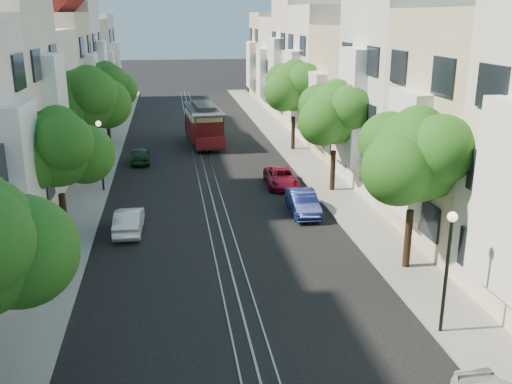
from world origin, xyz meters
name	(u,v)px	position (x,y,z in m)	size (l,w,h in m)	color
ground	(203,163)	(0.00, 28.00, 0.00)	(200.00, 200.00, 0.00)	black
sidewalk_east	(302,159)	(7.25, 28.00, 0.06)	(2.50, 80.00, 0.12)	gray
sidewalk_west	(98,166)	(-7.25, 28.00, 0.06)	(2.50, 80.00, 0.12)	gray
rail_left	(195,163)	(-0.55, 28.00, 0.01)	(0.06, 80.00, 0.02)	gray
rail_slot	(203,163)	(0.00, 28.00, 0.01)	(0.06, 80.00, 0.02)	gray
rail_right	(211,163)	(0.55, 28.00, 0.01)	(0.06, 80.00, 0.02)	gray
lane_line	(203,163)	(0.00, 28.00, 0.00)	(0.08, 80.00, 0.01)	tan
townhouses_east	(367,87)	(11.87, 27.91, 5.18)	(7.75, 72.00, 12.00)	beige
townhouses_west	(20,95)	(-11.87, 27.91, 5.08)	(7.75, 72.00, 11.76)	silver
tree_e_b	(416,158)	(7.26, 8.98, 4.73)	(4.93, 4.08, 6.68)	black
tree_e_c	(336,115)	(7.26, 19.98, 4.60)	(4.84, 3.99, 6.52)	black
tree_e_d	(295,87)	(7.26, 30.98, 4.87)	(5.01, 4.16, 6.85)	black
tree_w_b	(58,151)	(-7.14, 13.98, 4.40)	(4.72, 3.87, 6.27)	black
tree_w_c	(88,100)	(-7.14, 24.98, 5.07)	(5.13, 4.28, 7.09)	black
tree_w_d	(106,87)	(-7.14, 35.98, 4.60)	(4.84, 3.99, 6.52)	black
lamp_east	(448,255)	(6.30, 4.00, 2.85)	(0.32, 0.32, 4.16)	black
lamp_west	(100,145)	(-6.30, 22.00, 2.85)	(0.32, 0.32, 4.16)	black
cable_car	(203,122)	(0.50, 34.39, 1.78)	(2.97, 7.97, 3.00)	black
parked_car_e_mid	(303,203)	(4.55, 16.36, 0.62)	(1.32, 3.78, 1.25)	#0D1543
parked_car_e_far	(281,177)	(4.40, 21.58, 0.55)	(1.82, 3.95, 1.10)	maroon
parked_car_w_mid	(129,221)	(-4.40, 15.03, 0.59)	(1.25, 3.57, 1.18)	silver
parked_car_w_far	(140,155)	(-4.40, 28.70, 0.57)	(1.35, 3.34, 1.14)	#163719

